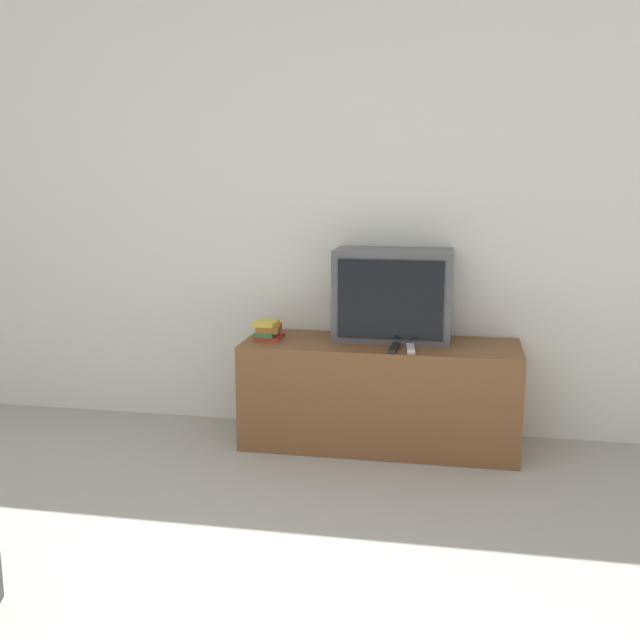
% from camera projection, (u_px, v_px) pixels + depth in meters
% --- Properties ---
extents(wall_back, '(9.00, 0.06, 2.60)m').
position_uv_depth(wall_back, '(256.00, 208.00, 4.41)').
color(wall_back, silver).
rests_on(wall_back, ground_plane).
extents(tv_stand, '(1.52, 0.52, 0.59)m').
position_uv_depth(tv_stand, '(380.00, 394.00, 4.17)').
color(tv_stand, brown).
rests_on(tv_stand, ground_plane).
extents(television, '(0.65, 0.33, 0.51)m').
position_uv_depth(television, '(393.00, 295.00, 4.15)').
color(television, '#4C4C51').
rests_on(television, tv_stand).
extents(book_stack, '(0.15, 0.18, 0.10)m').
position_uv_depth(book_stack, '(268.00, 330.00, 4.21)').
color(book_stack, '#B72D28').
rests_on(book_stack, tv_stand).
extents(remote_on_stand, '(0.06, 0.16, 0.02)m').
position_uv_depth(remote_on_stand, '(411.00, 349.00, 3.93)').
color(remote_on_stand, '#B7B7B7').
rests_on(remote_on_stand, tv_stand).
extents(remote_secondary, '(0.05, 0.19, 0.02)m').
position_uv_depth(remote_secondary, '(394.00, 348.00, 3.94)').
color(remote_secondary, black).
rests_on(remote_secondary, tv_stand).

